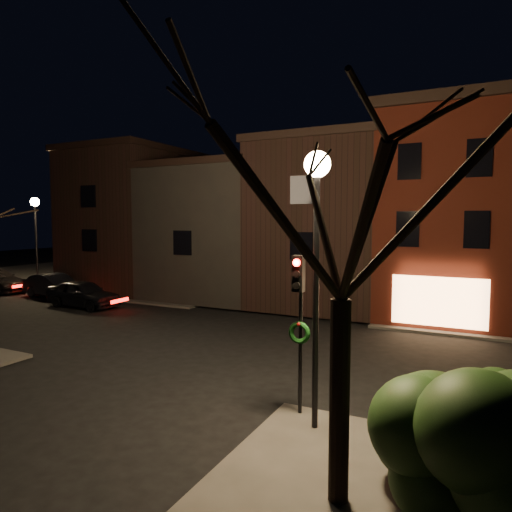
{
  "coord_description": "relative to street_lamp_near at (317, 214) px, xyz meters",
  "views": [
    {
      "loc": [
        9.61,
        -16.01,
        5.04
      ],
      "look_at": [
        -0.63,
        4.62,
        3.2
      ],
      "focal_mm": 32.0,
      "sensor_mm": 36.0,
      "label": 1
    }
  ],
  "objects": [
    {
      "name": "ground",
      "position": [
        -6.2,
        6.0,
        -5.18
      ],
      "size": [
        120.0,
        120.0,
        0.0
      ],
      "primitive_type": "plane",
      "color": "black",
      "rests_on": "ground"
    },
    {
      "name": "sidewalk_far_left",
      "position": [
        -26.2,
        26.0,
        -5.12
      ],
      "size": [
        30.0,
        30.0,
        0.12
      ],
      "primitive_type": "cube",
      "color": "#2D2B28",
      "rests_on": "ground"
    },
    {
      "name": "corner_building",
      "position": [
        1.8,
        15.47,
        0.22
      ],
      "size": [
        6.5,
        8.5,
        10.5
      ],
      "color": "#50170E",
      "rests_on": "ground"
    },
    {
      "name": "row_building_a",
      "position": [
        -4.7,
        16.5,
        -0.34
      ],
      "size": [
        7.3,
        10.3,
        9.4
      ],
      "color": "black",
      "rests_on": "ground"
    },
    {
      "name": "row_building_b",
      "position": [
        -11.95,
        16.5,
        -0.85
      ],
      "size": [
        7.8,
        10.3,
        8.4
      ],
      "color": "black",
      "rests_on": "ground"
    },
    {
      "name": "row_building_c",
      "position": [
        -19.2,
        16.5,
        -0.09
      ],
      "size": [
        7.3,
        10.3,
        9.9
      ],
      "color": "black",
      "rests_on": "ground"
    },
    {
      "name": "street_lamp_near",
      "position": [
        0.0,
        0.0,
        0.0
      ],
      "size": [
        0.6,
        0.6,
        6.48
      ],
      "color": "black",
      "rests_on": "sidewalk_near_right"
    },
    {
      "name": "street_lamp_far",
      "position": [
        -25.2,
        12.2,
        0.0
      ],
      "size": [
        0.6,
        0.6,
        6.48
      ],
      "color": "black",
      "rests_on": "sidewalk_far_left"
    },
    {
      "name": "traffic_signal",
      "position": [
        -0.6,
        0.49,
        -2.37
      ],
      "size": [
        0.58,
        0.38,
        4.05
      ],
      "color": "black",
      "rests_on": "sidewalk_near_right"
    },
    {
      "name": "bare_tree_right",
      "position": [
        1.3,
        -2.5,
        0.97
      ],
      "size": [
        6.4,
        6.4,
        8.5
      ],
      "color": "black",
      "rests_on": "sidewalk_near_right"
    },
    {
      "name": "evergreen_bush",
      "position": [
        3.3,
        -2.0,
        -3.73
      ],
      "size": [
        2.73,
        2.73,
        2.66
      ],
      "primitive_type": "ellipsoid",
      "color": "black",
      "rests_on": "sidewalk_near_right"
    },
    {
      "name": "parked_car_a",
      "position": [
        -17.07,
        8.84,
        -4.39
      ],
      "size": [
        4.68,
        2.01,
        1.57
      ],
      "primitive_type": "imported",
      "rotation": [
        0.0,
        0.0,
        1.54
      ],
      "color": "black",
      "rests_on": "ground"
    },
    {
      "name": "parked_car_b",
      "position": [
        -21.26,
        10.36,
        -4.41
      ],
      "size": [
        4.78,
        2.01,
        1.54
      ],
      "primitive_type": "imported",
      "rotation": [
        0.0,
        0.0,
        1.49
      ],
      "color": "black",
      "rests_on": "ground"
    }
  ]
}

